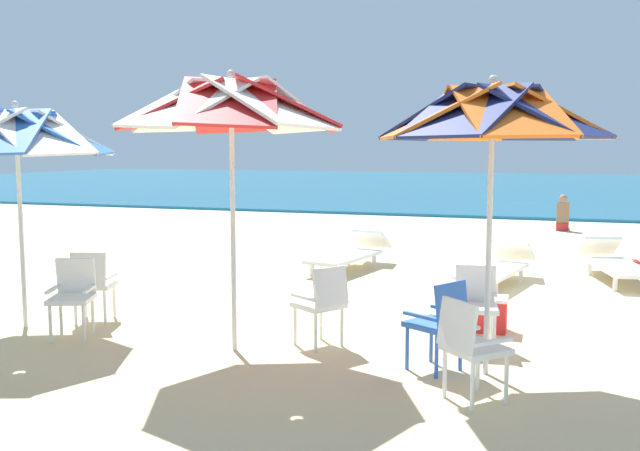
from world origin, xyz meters
TOP-DOWN VIEW (x-y plane):
  - ground_plane at (0.00, 0.00)m, footprint 80.00×80.00m
  - sea at (0.00, 29.26)m, footprint 80.00×36.00m
  - surf_foam at (0.00, 10.96)m, footprint 80.00×0.70m
  - beach_umbrella_0 at (-0.93, -3.13)m, footprint 2.08×2.08m
  - plastic_chair_0 at (-1.35, -3.20)m, footprint 0.62×0.61m
  - plastic_chair_1 at (-1.00, -3.91)m, footprint 0.63×0.63m
  - plastic_chair_2 at (-1.11, -2.28)m, footprint 0.50×0.53m
  - beach_umbrella_1 at (-3.46, -3.17)m, footprint 2.33×2.33m
  - plastic_chair_3 at (-2.63, -2.78)m, footprint 0.63×0.61m
  - beach_umbrella_2 at (-6.19, -3.08)m, footprint 2.18×2.18m
  - plastic_chair_5 at (-5.37, -3.26)m, footprint 0.57×0.59m
  - plastic_chair_6 at (-5.57, -2.64)m, footprint 0.55×0.57m
  - sun_lounger_0 at (0.61, 2.16)m, footprint 1.08×2.23m
  - sun_lounger_1 at (-1.14, 1.21)m, footprint 1.10×2.23m
  - sun_lounger_2 at (-3.63, 1.81)m, footprint 1.05×2.23m
  - cooler_box at (-1.07, -1.56)m, footprint 0.50×0.34m
  - beach_ball at (0.97, 2.96)m, footprint 0.24×0.24m
  - beachgoer_seated at (-0.06, 9.07)m, footprint 0.30×0.93m

SIDE VIEW (x-z plane):
  - ground_plane at x=0.00m, z-range 0.00..0.00m
  - surf_foam at x=0.00m, z-range 0.00..0.01m
  - sea at x=0.00m, z-range 0.00..0.10m
  - beach_ball at x=0.97m, z-range 0.00..0.24m
  - cooler_box at x=-1.07m, z-range 0.00..0.40m
  - sun_lounger_0 at x=0.61m, z-range -0.03..0.59m
  - sun_lounger_1 at x=-1.14m, z-range -0.03..0.59m
  - sun_lounger_2 at x=-3.63m, z-range -0.03..0.59m
  - beachgoer_seated at x=-0.06m, z-range -0.17..0.75m
  - plastic_chair_0 at x=-1.35m, z-range 0.06..0.93m
  - plastic_chair_1 at x=-1.00m, z-range 0.06..0.93m
  - plastic_chair_2 at x=-1.11m, z-range 0.06..0.93m
  - plastic_chair_3 at x=-2.63m, z-range 0.06..0.93m
  - plastic_chair_5 at x=-5.37m, z-range 0.06..0.93m
  - plastic_chair_6 at x=-5.57m, z-range 0.06..0.93m
  - beach_umbrella_2 at x=-6.19m, z-range 0.92..3.54m
  - beach_umbrella_0 at x=-0.93m, z-range 1.00..3.73m
  - beach_umbrella_1 at x=-3.46m, z-range 1.05..3.91m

